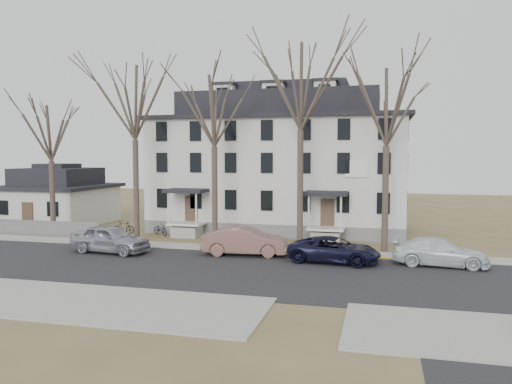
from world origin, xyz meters
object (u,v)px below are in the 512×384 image
(car_white, at_px, (440,253))
(bicycle_right, at_px, (123,228))
(small_house, at_px, (58,199))
(tree_center, at_px, (301,80))
(boarding_house, at_px, (280,165))
(tree_bungalow, at_px, (50,129))
(car_tan, at_px, (245,242))
(bicycle_left, at_px, (161,230))
(tree_mid_left, at_px, (214,105))
(car_silver, at_px, (110,239))
(tree_mid_right, at_px, (387,101))
(tree_far_left, at_px, (134,97))
(car_navy, at_px, (334,250))

(car_white, xyz_separation_m, bicycle_right, (-22.63, 5.69, -0.23))
(small_house, height_order, tree_center, tree_center)
(tree_center, height_order, bicycle_right, tree_center)
(boarding_house, distance_m, tree_bungalow, 18.17)
(car_tan, bearing_deg, bicycle_left, 49.14)
(tree_bungalow, relative_size, bicycle_left, 5.97)
(tree_mid_left, bearing_deg, car_silver, -136.90)
(car_tan, bearing_deg, car_silver, 92.63)
(tree_center, bearing_deg, tree_mid_left, 180.00)
(car_white, bearing_deg, car_tan, 92.71)
(tree_mid_right, height_order, car_tan, tree_mid_right)
(tree_center, xyz_separation_m, bicycle_left, (-11.12, 2.12, -10.61))
(boarding_house, height_order, car_tan, boarding_house)
(tree_far_left, distance_m, tree_center, 12.02)
(tree_center, xyz_separation_m, car_navy, (2.70, -4.36, -10.36))
(tree_far_left, xyz_separation_m, tree_bungalow, (-7.00, 0.00, -2.22))
(tree_mid_left, height_order, tree_mid_right, same)
(boarding_house, distance_m, car_tan, 12.59)
(tree_mid_right, distance_m, tree_bungalow, 24.54)
(tree_far_left, xyz_separation_m, tree_mid_right, (17.50, 0.00, -0.74))
(tree_center, xyz_separation_m, tree_mid_right, (5.50, 0.00, -1.48))
(car_navy, bearing_deg, car_silver, 98.41)
(car_silver, xyz_separation_m, car_white, (19.75, 1.17, -0.13))
(tree_mid_left, bearing_deg, boarding_house, 69.80)
(tree_bungalow, height_order, car_navy, tree_bungalow)
(tree_bungalow, height_order, bicycle_left, tree_bungalow)
(tree_far_left, xyz_separation_m, bicycle_left, (0.88, 2.12, -9.87))
(tree_far_left, bearing_deg, car_silver, -81.68)
(tree_mid_right, distance_m, car_silver, 19.55)
(tree_far_left, xyz_separation_m, car_tan, (9.20, -3.60, -9.47))
(tree_far_left, height_order, car_navy, tree_far_left)
(car_silver, bearing_deg, boarding_house, -26.06)
(car_silver, bearing_deg, car_white, -80.35)
(tree_mid_right, bearing_deg, tree_center, 180.00)
(tree_mid_right, xyz_separation_m, bicycle_right, (-19.66, 1.93, -9.09))
(tree_mid_left, xyz_separation_m, tree_bungalow, (-13.00, 0.00, -1.48))
(bicycle_left, bearing_deg, bicycle_right, 127.38)
(car_white, xyz_separation_m, bicycle_left, (-19.60, 5.88, -0.27))
(tree_bungalow, height_order, car_silver, tree_bungalow)
(tree_far_left, height_order, tree_bungalow, tree_far_left)
(tree_far_left, height_order, car_silver, tree_far_left)
(tree_far_left, relative_size, tree_mid_left, 1.08)
(tree_bungalow, bearing_deg, bicycle_right, 21.70)
(tree_mid_right, height_order, car_silver, tree_mid_right)
(tree_mid_left, relative_size, bicycle_right, 7.43)
(small_house, distance_m, bicycle_right, 9.97)
(boarding_house, bearing_deg, car_white, -46.09)
(car_tan, bearing_deg, tree_mid_left, 35.25)
(car_navy, relative_size, bicycle_right, 3.03)
(tree_center, distance_m, car_silver, 15.99)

